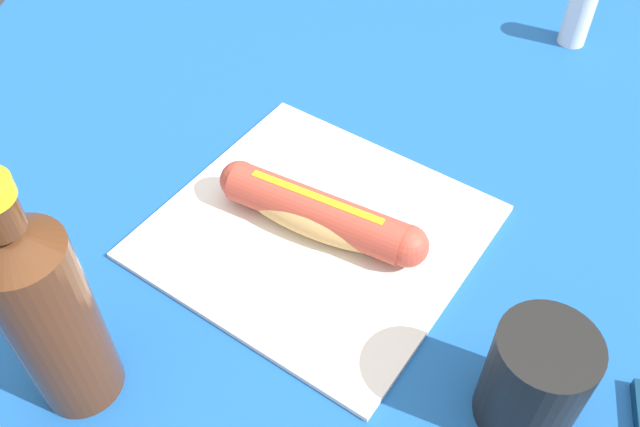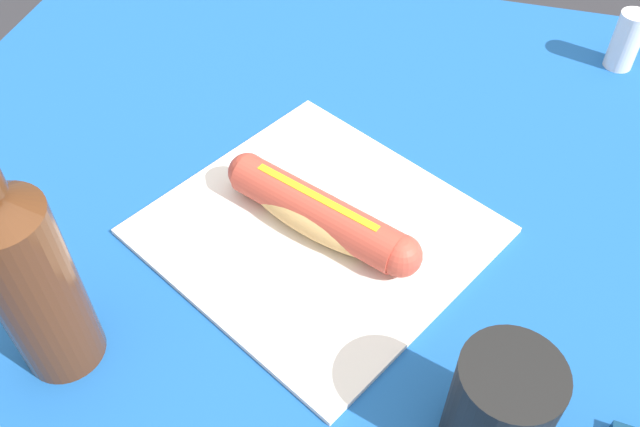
# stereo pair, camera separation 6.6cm
# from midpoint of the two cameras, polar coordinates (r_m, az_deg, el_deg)

# --- Properties ---
(dining_table) EXTENTS (1.01, 0.89, 0.76)m
(dining_table) POSITION_cam_midpoint_polar(r_m,az_deg,el_deg) (0.84, -2.07, -5.42)
(dining_table) COLOR brown
(dining_table) RESTS_ON ground
(paper_wrapper) EXTENTS (0.40, 0.39, 0.01)m
(paper_wrapper) POSITION_cam_midpoint_polar(r_m,az_deg,el_deg) (0.68, -2.77, -1.68)
(paper_wrapper) COLOR silver
(paper_wrapper) RESTS_ON dining_table
(hot_dog) EXTENTS (0.21, 0.11, 0.05)m
(hot_dog) POSITION_cam_midpoint_polar(r_m,az_deg,el_deg) (0.66, -2.86, -0.14)
(hot_dog) COLOR tan
(hot_dog) RESTS_ON paper_wrapper
(soda_bottle) EXTENTS (0.07, 0.07, 0.24)m
(soda_bottle) POSITION_cam_midpoint_polar(r_m,az_deg,el_deg) (0.55, -25.17, -7.76)
(soda_bottle) COLOR #4C2814
(soda_bottle) RESTS_ON dining_table
(drinking_cup) EXTENTS (0.08, 0.08, 0.10)m
(drinking_cup) POSITION_cam_midpoint_polar(r_m,az_deg,el_deg) (0.55, 14.25, -13.67)
(drinking_cup) COLOR black
(drinking_cup) RESTS_ON dining_table
(salt_shaker) EXTENTS (0.04, 0.04, 0.08)m
(salt_shaker) POSITION_cam_midpoint_polar(r_m,az_deg,el_deg) (0.97, 19.03, 15.26)
(salt_shaker) COLOR silver
(salt_shaker) RESTS_ON dining_table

